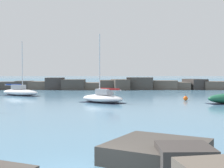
% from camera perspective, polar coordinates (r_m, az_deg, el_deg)
% --- Properties ---
extents(open_sea_beyond, '(400.00, 116.00, 0.01)m').
position_cam_1_polar(open_sea_beyond, '(123.52, -1.04, 0.51)').
color(open_sea_beyond, teal).
rests_on(open_sea_beyond, ground).
extents(breakwater_jetty, '(68.98, 7.06, 2.46)m').
position_cam_1_polar(breakwater_jetty, '(63.47, 1.36, -0.13)').
color(breakwater_jetty, '#4C443D').
rests_on(breakwater_jetty, ground).
extents(sailboat_moored_0, '(5.79, 5.14, 7.83)m').
position_cam_1_polar(sailboat_moored_0, '(35.44, -1.72, -2.51)').
color(sailboat_moored_0, white).
rests_on(sailboat_moored_0, ground).
extents(sailboat_moored_4, '(6.80, 5.07, 8.03)m').
position_cam_1_polar(sailboat_moored_4, '(48.23, -16.50, -1.36)').
color(sailboat_moored_4, white).
rests_on(sailboat_moored_4, ground).
extents(mooring_buoy_orange_near, '(0.55, 0.55, 0.75)m').
position_cam_1_polar(mooring_buoy_orange_near, '(39.28, 13.31, -2.55)').
color(mooring_buoy_orange_near, '#EA5914').
rests_on(mooring_buoy_orange_near, ground).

